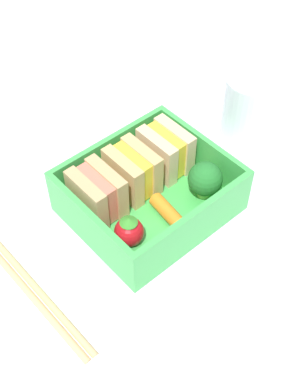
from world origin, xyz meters
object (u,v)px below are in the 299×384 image
Objects in this scene: sandwich_left at (97,194)px; broccoli_floret at (205,179)px; sandwich_center_left at (133,171)px; sandwich_center at (165,151)px; carrot_stick_far_left at (167,216)px; drinking_glass at (248,108)px; strawberry_far_left at (129,231)px; chopstick_pair at (24,279)px.

broccoli_floret is (9.60, -5.82, -0.03)cm from sandwich_left.
sandwich_center is at bearing 0.00° from sandwich_center_left.
carrot_stick_far_left is 0.63× the size of drinking_glass.
strawberry_far_left is (-0.20, -5.22, -0.89)cm from sandwich_left.
sandwich_center is at bearing 173.20° from drinking_glass.
strawberry_far_left is at bearing 172.87° from carrot_stick_far_left.
chopstick_pair is (-19.93, 4.29, -3.31)cm from broccoli_floret.
carrot_stick_far_left is (4.55, -0.57, -0.85)cm from strawberry_far_left.
sandwich_center is 1.23× the size of broccoli_floret.
broccoli_floret is at bearing -87.73° from sandwich_center.
drinking_glass is (11.80, -1.41, 0.36)cm from sandwich_center.
strawberry_far_left is at bearing -20.00° from chopstick_pair.
chopstick_pair is at bearing -175.56° from sandwich_center.
drinking_glass is at bearing 0.22° from chopstick_pair.
sandwich_center_left is at bearing 180.00° from sandwich_center.
chopstick_pair is (-14.68, 4.25, -1.60)cm from carrot_stick_far_left.
drinking_glass reaches higher than sandwich_center.
chopstick_pair is 2.60× the size of drinking_glass.
broccoli_floret is 0.54× the size of drinking_glass.
carrot_stick_far_left is 17.50cm from drinking_glass.
broccoli_floret reaches higher than chopstick_pair.
sandwich_center is at bearing 4.44° from chopstick_pair.
strawberry_far_left is 0.44× the size of drinking_glass.
sandwich_center is at bearing 0.00° from sandwich_left.
sandwich_center_left is 1.23× the size of broccoli_floret.
carrot_stick_far_left is 5.52cm from broccoli_floret.
carrot_stick_far_left is at bearing -7.13° from strawberry_far_left.
strawberry_far_left is 0.70× the size of carrot_stick_far_left.
drinking_glass reaches higher than broccoli_floret.
sandwich_left and sandwich_center have the same top height.
sandwich_left is 1.51× the size of strawberry_far_left.
sandwich_left is 1.23× the size of broccoli_floret.
chopstick_pair is at bearing 160.00° from strawberry_far_left.
carrot_stick_far_left is at bearing -93.34° from sandwich_center_left.
sandwich_center_left reaches higher than chopstick_pair.
sandwich_center_left is 1.51× the size of strawberry_far_left.
sandwich_center is at bearing 28.60° from strawberry_far_left.
broccoli_floret is at bearing -3.55° from strawberry_far_left.
sandwich_left is at bearing 180.00° from sandwich_center_left.
chopstick_pair is (-15.01, -1.53, -3.34)cm from sandwich_center_left.
sandwich_center is (4.68, 0.00, 0.00)cm from sandwich_center_left.
sandwich_left is 4.68cm from sandwich_center_left.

